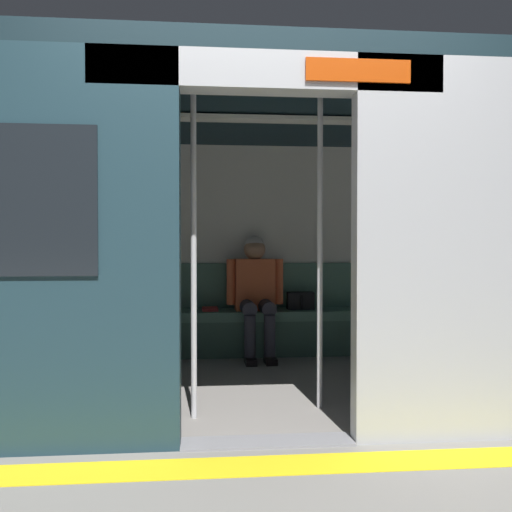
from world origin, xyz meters
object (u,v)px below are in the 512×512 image
Objects in this scene: handbag at (300,301)px; grab_pole_far at (320,251)px; bench_seat at (241,321)px; book at (210,309)px; train_car at (242,193)px; grab_pole_door at (194,251)px; person_seated at (256,288)px.

handbag is 1.87m from grab_pole_far.
bench_seat is 0.62m from handbag.
book is 1.99m from grab_pole_far.
bench_seat is at bearing -93.05° from train_car.
book is (0.89, 0.02, -0.07)m from handbag.
grab_pole_far reaches higher than book.
train_car is 1.61m from handbag.
book is at bearing -93.23° from grab_pole_door.
bench_seat is 2.41× the size of person_seated.
grab_pole_door is (1.00, 1.92, 0.51)m from handbag.
person_seated is at bearing 13.84° from handbag.
grab_pole_far reaches higher than person_seated.
book is at bearing -11.47° from person_seated.
handbag is at bearing -95.96° from grab_pole_far.
grab_pole_door is at bearing 66.18° from train_car.
train_car is 5.51× the size of person_seated.
grab_pole_far is at bearing 109.33° from book.
handbag is (-0.65, -1.13, -0.95)m from train_car.
book is (0.24, -1.11, -1.02)m from train_car.
grab_pole_far is (-0.46, 0.66, -0.44)m from train_car.
grab_pole_far is at bearing 103.26° from bench_seat.
person_seated reaches higher than handbag.
train_car is 1.52m from book.
person_seated is 5.28× the size of book.
train_car reaches higher than book.
train_car reaches higher than bench_seat.
handbag is at bearing 178.99° from book.
grab_pole_far is at bearing 125.23° from train_car.
person_seated is 1.93m from grab_pole_door.
bench_seat is 12.71× the size of book.
person_seated reaches higher than book.
person_seated is at bearing -100.83° from train_car.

